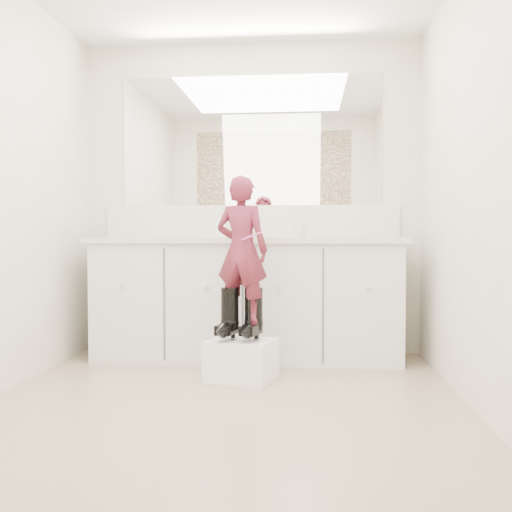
# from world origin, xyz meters

# --- Properties ---
(floor) EXTENTS (3.00, 3.00, 0.00)m
(floor) POSITION_xyz_m (0.00, 0.00, 0.00)
(floor) COLOR #8E745D
(floor) RESTS_ON ground
(wall_back) EXTENTS (2.60, 0.00, 2.60)m
(wall_back) POSITION_xyz_m (0.00, 1.50, 1.20)
(wall_back) COLOR beige
(wall_back) RESTS_ON floor
(wall_front) EXTENTS (2.60, 0.00, 2.60)m
(wall_front) POSITION_xyz_m (0.00, -1.50, 1.20)
(wall_front) COLOR beige
(wall_front) RESTS_ON floor
(wall_right) EXTENTS (0.00, 3.00, 3.00)m
(wall_right) POSITION_xyz_m (1.30, 0.00, 1.20)
(wall_right) COLOR beige
(wall_right) RESTS_ON floor
(vanity_cabinet) EXTENTS (2.20, 0.55, 0.85)m
(vanity_cabinet) POSITION_xyz_m (0.00, 1.23, 0.42)
(vanity_cabinet) COLOR silver
(vanity_cabinet) RESTS_ON floor
(countertop) EXTENTS (2.28, 0.58, 0.04)m
(countertop) POSITION_xyz_m (0.00, 1.21, 0.87)
(countertop) COLOR beige
(countertop) RESTS_ON vanity_cabinet
(backsplash) EXTENTS (2.28, 0.03, 0.25)m
(backsplash) POSITION_xyz_m (0.00, 1.49, 1.02)
(backsplash) COLOR beige
(backsplash) RESTS_ON countertop
(mirror) EXTENTS (2.00, 0.02, 1.00)m
(mirror) POSITION_xyz_m (0.00, 1.49, 1.64)
(mirror) COLOR white
(mirror) RESTS_ON wall_back
(faucet) EXTENTS (0.08, 0.08, 0.10)m
(faucet) POSITION_xyz_m (0.00, 1.38, 0.94)
(faucet) COLOR silver
(faucet) RESTS_ON countertop
(cup) EXTENTS (0.13, 0.13, 0.10)m
(cup) POSITION_xyz_m (0.39, 1.22, 0.94)
(cup) COLOR beige
(cup) RESTS_ON countertop
(soap_bottle) EXTENTS (0.09, 0.09, 0.18)m
(soap_bottle) POSITION_xyz_m (-0.19, 1.20, 0.98)
(soap_bottle) COLOR silver
(soap_bottle) RESTS_ON countertop
(step_stool) EXTENTS (0.47, 0.42, 0.25)m
(step_stool) POSITION_xyz_m (0.03, 0.59, 0.13)
(step_stool) COLOR white
(step_stool) RESTS_ON floor
(boot_left) EXTENTS (0.18, 0.24, 0.33)m
(boot_left) POSITION_xyz_m (-0.04, 0.61, 0.41)
(boot_left) COLOR black
(boot_left) RESTS_ON step_stool
(boot_right) EXTENTS (0.18, 0.24, 0.33)m
(boot_right) POSITION_xyz_m (0.11, 0.61, 0.41)
(boot_right) COLOR black
(boot_right) RESTS_ON step_stool
(toddler) EXTENTS (0.38, 0.31, 0.92)m
(toddler) POSITION_xyz_m (0.03, 0.61, 0.81)
(toddler) COLOR #A0314A
(toddler) RESTS_ON step_stool
(toothbrush) EXTENTS (0.13, 0.05, 0.06)m
(toothbrush) POSITION_xyz_m (0.10, 0.53, 0.90)
(toothbrush) COLOR #DD56A5
(toothbrush) RESTS_ON toddler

